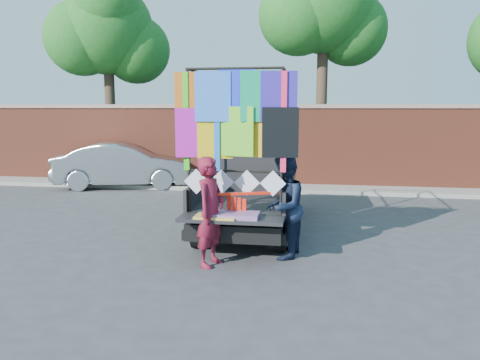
# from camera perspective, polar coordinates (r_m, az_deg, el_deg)

# --- Properties ---
(ground) EXTENTS (90.00, 90.00, 0.00)m
(ground) POSITION_cam_1_polar(r_m,az_deg,el_deg) (8.32, 3.03, -8.82)
(ground) COLOR #38383A
(ground) RESTS_ON ground
(brick_wall) EXTENTS (30.00, 0.45, 2.61)m
(brick_wall) POSITION_cam_1_polar(r_m,az_deg,el_deg) (14.95, 5.96, 4.24)
(brick_wall) COLOR brown
(brick_wall) RESTS_ON ground
(curb) EXTENTS (30.00, 1.20, 0.12)m
(curb) POSITION_cam_1_polar(r_m,az_deg,el_deg) (14.42, 5.72, -1.00)
(curb) COLOR gray
(curb) RESTS_ON ground
(tree_left) EXTENTS (4.20, 3.30, 7.05)m
(tree_left) POSITION_cam_1_polar(r_m,az_deg,el_deg) (17.78, -15.94, 16.94)
(tree_left) COLOR #38281C
(tree_left) RESTS_ON ground
(tree_mid) EXTENTS (4.20, 3.30, 7.73)m
(tree_mid) POSITION_cam_1_polar(r_m,az_deg,el_deg) (16.31, 10.28, 19.97)
(tree_mid) COLOR #38281C
(tree_mid) RESTS_ON ground
(pickup_truck) EXTENTS (2.00, 5.02, 3.16)m
(pickup_truck) POSITION_cam_1_polar(r_m,az_deg,el_deg) (10.20, 1.67, -0.87)
(pickup_truck) COLOR black
(pickup_truck) RESTS_ON ground
(sedan) EXTENTS (4.50, 2.49, 1.40)m
(sedan) POSITION_cam_1_polar(r_m,az_deg,el_deg) (15.23, -13.91, 1.75)
(sedan) COLOR #B0B3B7
(sedan) RESTS_ON ground
(woman) EXTENTS (0.57, 0.73, 1.76)m
(woman) POSITION_cam_1_polar(r_m,az_deg,el_deg) (7.46, -3.61, -3.88)
(woman) COLOR maroon
(woman) RESTS_ON ground
(man) EXTENTS (0.78, 0.94, 1.75)m
(man) POSITION_cam_1_polar(r_m,az_deg,el_deg) (7.88, 5.38, -3.27)
(man) COLOR #162037
(man) RESTS_ON ground
(streamer_bundle) EXTENTS (0.96, 0.35, 0.68)m
(streamer_bundle) POSITION_cam_1_polar(r_m,az_deg,el_deg) (7.64, 0.18, -3.11)
(streamer_bundle) COLOR #FB250D
(streamer_bundle) RESTS_ON ground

